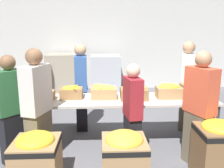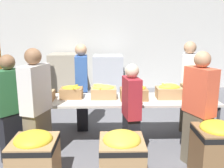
% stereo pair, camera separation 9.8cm
% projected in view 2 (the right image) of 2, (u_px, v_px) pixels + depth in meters
% --- Properties ---
extents(ground_plane, '(30.00, 30.00, 0.00)m').
position_uv_depth(ground_plane, '(119.00, 142.00, 4.53)').
color(ground_plane, slate).
extents(wall_back, '(16.00, 0.08, 4.00)m').
position_uv_depth(wall_back, '(113.00, 28.00, 8.15)').
color(wall_back, silver).
rests_on(wall_back, ground_plane).
extents(sorting_table, '(3.35, 0.82, 0.81)m').
position_uv_depth(sorting_table, '(119.00, 101.00, 4.36)').
color(sorting_table, beige).
rests_on(sorting_table, ground_plane).
extents(banana_box_0, '(0.46, 0.32, 0.22)m').
position_uv_depth(banana_box_0, '(40.00, 94.00, 4.24)').
color(banana_box_0, tan).
rests_on(banana_box_0, sorting_table).
extents(banana_box_1, '(0.38, 0.33, 0.24)m').
position_uv_depth(banana_box_1, '(72.00, 92.00, 4.40)').
color(banana_box_1, olive).
rests_on(banana_box_1, sorting_table).
extents(banana_box_2, '(0.44, 0.33, 0.24)m').
position_uv_depth(banana_box_2, '(104.00, 91.00, 4.39)').
color(banana_box_2, tan).
rests_on(banana_box_2, sorting_table).
extents(banana_box_3, '(0.46, 0.34, 0.27)m').
position_uv_depth(banana_box_3, '(134.00, 92.00, 4.30)').
color(banana_box_3, olive).
rests_on(banana_box_3, sorting_table).
extents(banana_box_4, '(0.45, 0.29, 0.27)m').
position_uv_depth(banana_box_4, '(169.00, 91.00, 4.37)').
color(banana_box_4, tan).
rests_on(banana_box_4, sorting_table).
extents(banana_box_5, '(0.49, 0.33, 0.30)m').
position_uv_depth(banana_box_5, '(196.00, 90.00, 4.40)').
color(banana_box_5, '#A37A4C').
rests_on(banana_box_5, sorting_table).
extents(volunteer_0, '(0.37, 0.52, 1.77)m').
position_uv_depth(volunteer_0, '(187.00, 87.00, 4.95)').
color(volunteer_0, '#6B604C').
rests_on(volunteer_0, ground_plane).
extents(volunteer_1, '(0.47, 0.47, 1.65)m').
position_uv_depth(volunteer_1, '(12.00, 110.00, 3.72)').
color(volunteer_1, black).
rests_on(volunteer_1, ground_plane).
extents(volunteer_2, '(0.40, 0.51, 1.71)m').
position_uv_depth(volunteer_2, '(198.00, 111.00, 3.59)').
color(volunteer_2, '#6B604C').
rests_on(volunteer_2, ground_plane).
extents(volunteer_3, '(0.27, 0.43, 1.52)m').
position_uv_depth(volunteer_3, '(131.00, 114.00, 3.73)').
color(volunteer_3, black).
rests_on(volunteer_3, ground_plane).
extents(volunteer_4, '(0.26, 0.47, 1.72)m').
position_uv_depth(volunteer_4, '(82.00, 88.00, 4.97)').
color(volunteer_4, black).
rests_on(volunteer_4, ground_plane).
extents(volunteer_5, '(0.38, 0.52, 1.75)m').
position_uv_depth(volunteer_5, '(37.00, 109.00, 3.61)').
color(volunteer_5, '#6B604C').
rests_on(volunteer_5, ground_plane).
extents(donation_bin_0, '(0.58, 0.58, 0.72)m').
position_uv_depth(donation_bin_0, '(35.00, 157.00, 3.24)').
color(donation_bin_0, tan).
rests_on(donation_bin_0, ground_plane).
extents(donation_bin_1, '(0.58, 0.58, 0.71)m').
position_uv_depth(donation_bin_1, '(122.00, 156.00, 3.26)').
color(donation_bin_1, tan).
rests_on(donation_bin_1, ground_plane).
extents(donation_bin_2, '(0.53, 0.53, 0.85)m').
position_uv_depth(donation_bin_2, '(216.00, 150.00, 3.28)').
color(donation_bin_2, olive).
rests_on(donation_bin_2, ground_plane).
extents(pallet_stack_0, '(0.97, 0.97, 1.20)m').
position_uv_depth(pallet_stack_0, '(108.00, 75.00, 7.68)').
color(pallet_stack_0, olive).
rests_on(pallet_stack_0, ground_plane).
extents(pallet_stack_1, '(1.02, 1.02, 1.24)m').
position_uv_depth(pallet_stack_1, '(66.00, 74.00, 7.83)').
color(pallet_stack_1, olive).
rests_on(pallet_stack_1, ground_plane).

